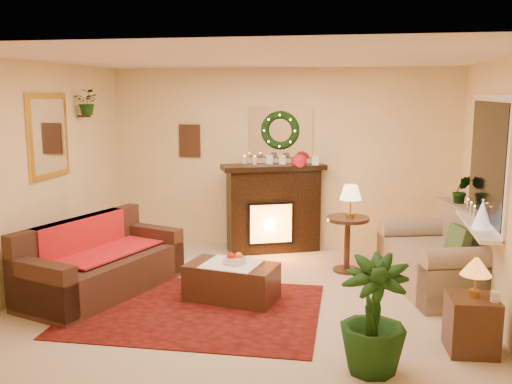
% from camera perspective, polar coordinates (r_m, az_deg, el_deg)
% --- Properties ---
extents(floor, '(5.00, 5.00, 0.00)m').
position_cam_1_polar(floor, '(6.37, -0.59, -10.78)').
color(floor, beige).
rests_on(floor, ground).
extents(ceiling, '(5.00, 5.00, 0.00)m').
position_cam_1_polar(ceiling, '(5.97, -0.64, 13.25)').
color(ceiling, white).
rests_on(ceiling, ground).
extents(wall_back, '(5.00, 5.00, 0.00)m').
position_cam_1_polar(wall_back, '(8.24, 2.45, 3.28)').
color(wall_back, '#EFD88C').
rests_on(wall_back, ground).
extents(wall_front, '(5.00, 5.00, 0.00)m').
position_cam_1_polar(wall_front, '(3.90, -7.10, -4.33)').
color(wall_front, '#EFD88C').
rests_on(wall_front, ground).
extents(wall_left, '(4.50, 4.50, 0.00)m').
position_cam_1_polar(wall_left, '(6.97, -21.23, 1.38)').
color(wall_left, '#EFD88C').
rests_on(wall_left, ground).
extents(wall_right, '(4.50, 4.50, 0.00)m').
position_cam_1_polar(wall_right, '(6.07, 23.20, 0.08)').
color(wall_right, '#EFD88C').
rests_on(wall_right, ground).
extents(area_rug, '(2.60, 1.98, 0.01)m').
position_cam_1_polar(area_rug, '(6.13, -6.03, -11.63)').
color(area_rug, '#440908').
rests_on(area_rug, floor).
extents(sofa, '(1.41, 2.10, 0.83)m').
position_cam_1_polar(sofa, '(6.71, -15.10, -6.20)').
color(sofa, brown).
rests_on(sofa, floor).
extents(red_throw, '(0.80, 1.31, 0.02)m').
position_cam_1_polar(red_throw, '(6.87, -15.23, -5.61)').
color(red_throw, '#BF4B29').
rests_on(red_throw, sofa).
extents(fireplace, '(1.35, 0.88, 1.18)m').
position_cam_1_polar(fireplace, '(8.16, 1.74, -2.12)').
color(fireplace, black).
rests_on(fireplace, floor).
extents(poinsettia, '(0.22, 0.22, 0.22)m').
position_cam_1_polar(poinsettia, '(7.96, 4.32, 3.03)').
color(poinsettia, red).
rests_on(poinsettia, fireplace).
extents(mantel_candle_a, '(0.06, 0.06, 0.19)m').
position_cam_1_polar(mantel_candle_a, '(8.13, -1.15, 2.91)').
color(mantel_candle_a, silver).
rests_on(mantel_candle_a, fireplace).
extents(mantel_candle_b, '(0.07, 0.07, 0.20)m').
position_cam_1_polar(mantel_candle_b, '(8.04, -0.13, 2.84)').
color(mantel_candle_b, '#FFEECB').
rests_on(mantel_candle_b, fireplace).
extents(mantel_mirror, '(0.92, 0.02, 0.72)m').
position_cam_1_polar(mantel_mirror, '(8.18, 2.45, 6.05)').
color(mantel_mirror, white).
rests_on(mantel_mirror, wall_back).
extents(wreath, '(0.55, 0.11, 0.55)m').
position_cam_1_polar(wreath, '(8.14, 2.41, 6.17)').
color(wreath, '#194719').
rests_on(wreath, wall_back).
extents(wall_art, '(0.32, 0.03, 0.48)m').
position_cam_1_polar(wall_art, '(8.49, -6.65, 5.12)').
color(wall_art, '#381E11').
rests_on(wall_art, wall_back).
extents(gold_mirror, '(0.03, 0.84, 1.00)m').
position_cam_1_polar(gold_mirror, '(7.16, -20.06, 5.30)').
color(gold_mirror, gold).
rests_on(gold_mirror, wall_left).
extents(hanging_plant, '(0.33, 0.28, 0.36)m').
position_cam_1_polar(hanging_plant, '(7.74, -16.42, 7.43)').
color(hanging_plant, '#194719').
rests_on(hanging_plant, wall_left).
extents(loveseat, '(1.36, 1.81, 0.93)m').
position_cam_1_polar(loveseat, '(6.93, 17.76, -5.90)').
color(loveseat, tan).
rests_on(loveseat, floor).
extents(window_frame, '(0.03, 1.86, 1.36)m').
position_cam_1_polar(window_frame, '(6.57, 22.20, 3.04)').
color(window_frame, white).
rests_on(window_frame, wall_right).
extents(window_glass, '(0.02, 1.70, 1.22)m').
position_cam_1_polar(window_glass, '(6.57, 22.08, 3.05)').
color(window_glass, black).
rests_on(window_glass, wall_right).
extents(window_sill, '(0.22, 1.86, 0.04)m').
position_cam_1_polar(window_sill, '(6.66, 20.94, -2.74)').
color(window_sill, white).
rests_on(window_sill, wall_right).
extents(mini_tree, '(0.20, 0.20, 0.29)m').
position_cam_1_polar(mini_tree, '(6.20, 21.69, -2.08)').
color(mini_tree, white).
rests_on(mini_tree, window_sill).
extents(sill_plant, '(0.27, 0.22, 0.49)m').
position_cam_1_polar(sill_plant, '(7.31, 19.85, 0.14)').
color(sill_plant, '#1B3E21').
rests_on(sill_plant, window_sill).
extents(side_table_round, '(0.70, 0.70, 0.71)m').
position_cam_1_polar(side_table_round, '(7.36, 9.08, -5.39)').
color(side_table_round, black).
rests_on(side_table_round, floor).
extents(lamp_cream, '(0.27, 0.27, 0.42)m').
position_cam_1_polar(lamp_cream, '(7.21, 9.42, -1.19)').
color(lamp_cream, '#FFE39A').
rests_on(lamp_cream, side_table_round).
extents(end_table_square, '(0.44, 0.44, 0.50)m').
position_cam_1_polar(end_table_square, '(5.45, 20.75, -12.10)').
color(end_table_square, black).
rests_on(end_table_square, floor).
extents(lamp_tiffany, '(0.27, 0.27, 0.39)m').
position_cam_1_polar(lamp_tiffany, '(5.32, 21.14, -7.24)').
color(lamp_tiffany, '#EB933F').
rests_on(lamp_tiffany, end_table_square).
extents(coffee_table, '(1.05, 0.70, 0.41)m').
position_cam_1_polar(coffee_table, '(6.32, -2.45, -8.94)').
color(coffee_table, black).
rests_on(coffee_table, floor).
extents(fruit_bowl, '(0.25, 0.25, 0.06)m').
position_cam_1_polar(fruit_bowl, '(6.26, -2.16, -6.83)').
color(fruit_bowl, silver).
rests_on(fruit_bowl, coffee_table).
extents(floor_palm, '(1.77, 1.77, 2.91)m').
position_cam_1_polar(floor_palm, '(4.80, 11.63, -12.37)').
color(floor_palm, '#2A6434').
rests_on(floor_palm, floor).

